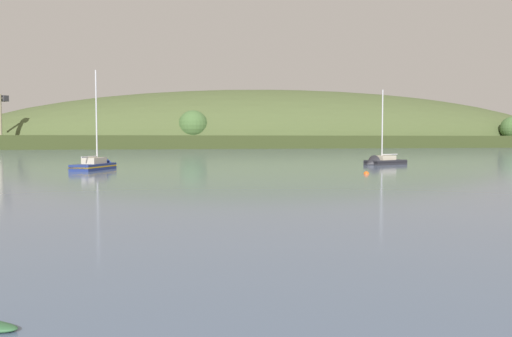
{
  "coord_description": "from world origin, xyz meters",
  "views": [
    {
      "loc": [
        -14.33,
        2.23,
        3.92
      ],
      "look_at": [
        -1.74,
        43.02,
        1.54
      ],
      "focal_mm": 37.1,
      "sensor_mm": 36.0,
      "label": 1
    }
  ],
  "objects": [
    {
      "name": "sailboat_far_left",
      "position": [
        -13.85,
        72.98,
        0.31
      ],
      "size": [
        6.22,
        8.74,
        13.8
      ],
      "rotation": [
        0.0,
        0.0,
        1.09
      ],
      "color": "navy",
      "rests_on": "ground"
    },
    {
      "name": "far_shoreline_hill",
      "position": [
        78.42,
        262.78,
        0.25
      ],
      "size": [
        432.62,
        137.13,
        58.76
      ],
      "rotation": [
        0.0,
        0.0,
        -0.08
      ],
      "color": "#35401E",
      "rests_on": "ground"
    },
    {
      "name": "mooring_buoy_off_fishing_boat",
      "position": [
        14.88,
        54.98,
        0.0
      ],
      "size": [
        0.63,
        0.63,
        0.71
      ],
      "color": "#EA5B19",
      "rests_on": "ground"
    },
    {
      "name": "sailboat_midwater_white",
      "position": [
        27.66,
        73.56,
        0.3
      ],
      "size": [
        8.02,
        4.92,
        12.61
      ],
      "rotation": [
        0.0,
        0.0,
        3.45
      ],
      "color": "#232328",
      "rests_on": "ground"
    }
  ]
}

